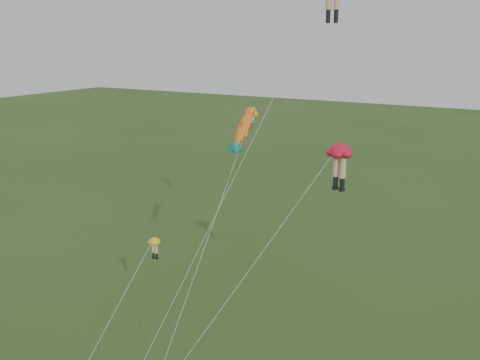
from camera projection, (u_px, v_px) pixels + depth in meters
The scene contains 3 objects.
legs_kite_red_mid at pixel (338, 157), 30.12m from camera, with size 8.31×11.23×14.68m.
legs_kite_yellow at pixel (148, 254), 32.47m from camera, with size 2.14×7.36×8.63m.
fish_kite at pixel (245, 128), 32.83m from camera, with size 1.16×12.14×16.54m.
Camera 1 is at (17.95, -20.70, 20.43)m, focal length 40.00 mm.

